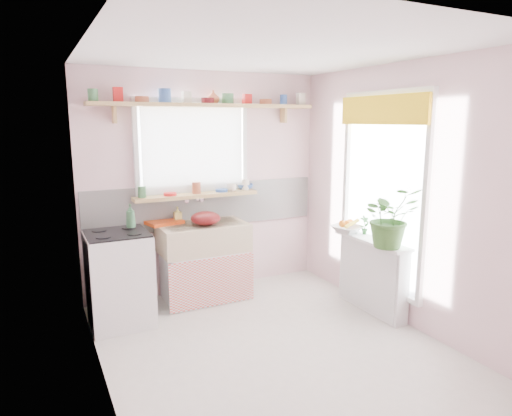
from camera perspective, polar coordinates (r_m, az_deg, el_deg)
name	(u,v)px	position (r m, az deg, el deg)	size (l,w,h in m)	color
room	(288,177)	(4.86, 4.02, 3.90)	(3.20, 3.20, 3.20)	silver
sink_unit	(204,261)	(5.11, -6.55, -6.59)	(0.95, 0.65, 1.11)	white
cooker	(119,278)	(4.65, -16.71, -8.40)	(0.58, 0.58, 0.93)	white
radiator_ledge	(372,274)	(4.91, 14.33, -8.00)	(0.22, 0.95, 0.78)	white
windowsill	(197,195)	(5.11, -7.44, 1.58)	(1.40, 0.22, 0.04)	tan
pine_shelf	(208,105)	(5.09, -6.04, 12.64)	(2.52, 0.24, 0.04)	tan
shelf_crockery	(208,98)	(5.09, -6.06, 13.49)	(2.47, 0.11, 0.12)	#3F7F4C
sill_crockery	(196,189)	(5.10, -7.46, 2.43)	(1.35, 0.11, 0.12)	#3F7F4C
dish_tray	(164,222)	(5.08, -11.44, -1.74)	(0.37, 0.28, 0.04)	#D54612
colander	(206,218)	(4.94, -6.32, -1.28)	(0.32, 0.32, 0.15)	#5F1012
jade_plant	(390,217)	(4.46, 16.43, -1.09)	(0.53, 0.46, 0.59)	#356528
fruit_bowl	(347,229)	(4.99, 11.32, -2.60)	(0.31, 0.31, 0.08)	silver
herb_pot	(365,225)	(4.95, 13.42, -2.06)	(0.11, 0.07, 0.20)	#255C25
soap_bottle_sink	(178,215)	(5.10, -9.77, -0.82)	(0.08, 0.08, 0.17)	#DCCE61
sill_cup	(232,188)	(5.22, -3.06, 2.55)	(0.11, 0.11, 0.09)	white
sill_bowl	(245,187)	(5.38, -1.39, 2.68)	(0.20, 0.20, 0.06)	#3358A7
shelf_vase	(213,97)	(5.18, -5.36, 13.64)	(0.14, 0.14, 0.14)	#B95C39
cooker_bottle	(130,216)	(4.63, -15.42, -0.99)	(0.09, 0.09, 0.24)	#3A7449
fruit	(347,223)	(4.98, 11.36, -1.90)	(0.20, 0.14, 0.10)	orange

